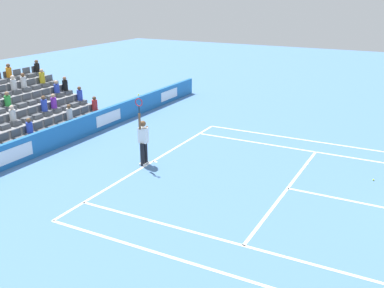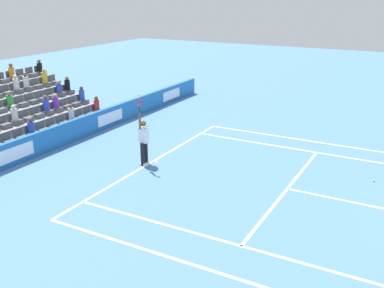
{
  "view_description": "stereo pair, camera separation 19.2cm",
  "coord_description": "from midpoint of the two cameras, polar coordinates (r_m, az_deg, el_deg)",
  "views": [
    {
      "loc": [
        13.89,
        -2.8,
        6.44
      ],
      "look_at": [
        0.22,
        -10.01,
        1.1
      ],
      "focal_mm": 41.64,
      "sensor_mm": 36.0,
      "label": 1
    },
    {
      "loc": [
        13.79,
        -2.63,
        6.44
      ],
      "look_at": [
        0.22,
        -10.01,
        1.1
      ],
      "focal_mm": 41.64,
      "sensor_mm": 36.0,
      "label": 2
    }
  ],
  "objects": [
    {
      "name": "loose_tennis_ball",
      "position": [
        17.19,
        22.58,
        -4.37
      ],
      "size": [
        0.07,
        0.07,
        0.07
      ],
      "primitive_type": "sphere",
      "color": "#D1E533",
      "rests_on": "ground"
    },
    {
      "name": "stadium_stand",
      "position": [
        22.84,
        -22.11,
        3.43
      ],
      "size": [
        7.44,
        4.75,
        2.99
      ],
      "color": "gray",
      "rests_on": "ground"
    },
    {
      "name": "line_doubles_sideline_left",
      "position": [
        11.03,
        6.26,
        -16.76
      ],
      "size": [
        0.1,
        11.89,
        0.01
      ],
      "primitive_type": "cube",
      "color": "white",
      "rests_on": "ground"
    },
    {
      "name": "line_centre_mark",
      "position": [
        17.76,
        -4.41,
        -2.25
      ],
      "size": [
        0.1,
        0.2,
        0.01
      ],
      "primitive_type": "cube",
      "color": "white",
      "rests_on": "ground"
    },
    {
      "name": "line_singles_sideline_right",
      "position": [
        19.35,
        17.26,
        -1.27
      ],
      "size": [
        0.1,
        11.89,
        0.01
      ],
      "primitive_type": "cube",
      "color": "white",
      "rests_on": "ground"
    },
    {
      "name": "line_singles_sideline_left",
      "position": [
        12.1,
        8.82,
        -13.32
      ],
      "size": [
        0.1,
        11.89,
        0.01
      ],
      "primitive_type": "cube",
      "color": "white",
      "rests_on": "ground"
    },
    {
      "name": "line_baseline",
      "position": [
        17.81,
        -4.68,
        -2.19
      ],
      "size": [
        10.97,
        0.1,
        0.01
      ],
      "primitive_type": "cube",
      "color": "white",
      "rests_on": "ground"
    },
    {
      "name": "line_doubles_sideline_right",
      "position": [
        20.62,
        18.05,
        -0.1
      ],
      "size": [
        0.1,
        11.89,
        0.01
      ],
      "primitive_type": "cube",
      "color": "white",
      "rests_on": "ground"
    },
    {
      "name": "sponsor_barrier",
      "position": [
        20.38,
        -15.51,
        1.36
      ],
      "size": [
        23.53,
        0.22,
        0.97
      ],
      "color": "#1E66AD",
      "rests_on": "ground"
    },
    {
      "name": "line_service",
      "position": [
        15.7,
        12.46,
        -5.62
      ],
      "size": [
        8.23,
        0.1,
        0.01
      ],
      "primitive_type": "cube",
      "color": "white",
      "rests_on": "ground"
    },
    {
      "name": "tennis_player",
      "position": [
        17.2,
        -5.89,
        0.48
      ],
      "size": [
        0.53,
        0.37,
        2.85
      ],
      "color": "black",
      "rests_on": "ground"
    }
  ]
}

